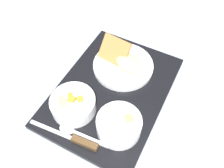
# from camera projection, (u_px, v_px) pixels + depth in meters

# --- Properties ---
(ground_plane) EXTENTS (4.00, 4.00, 0.00)m
(ground_plane) POSITION_uv_depth(u_px,v_px,m) (112.00, 93.00, 0.75)
(ground_plane) COLOR #99A3AD
(serving_tray) EXTENTS (0.47, 0.36, 0.02)m
(serving_tray) POSITION_uv_depth(u_px,v_px,m) (112.00, 91.00, 0.74)
(serving_tray) COLOR black
(serving_tray) RESTS_ON ground_plane
(bowl_salad) EXTENTS (0.13, 0.13, 0.06)m
(bowl_salad) POSITION_uv_depth(u_px,v_px,m) (73.00, 104.00, 0.67)
(bowl_salad) COLOR white
(bowl_salad) RESTS_ON serving_tray
(bowl_soup) EXTENTS (0.12, 0.12, 0.06)m
(bowl_soup) POSITION_uv_depth(u_px,v_px,m) (119.00, 124.00, 0.63)
(bowl_soup) COLOR white
(bowl_soup) RESTS_ON serving_tray
(plate_main) EXTENTS (0.20, 0.20, 0.08)m
(plate_main) POSITION_uv_depth(u_px,v_px,m) (123.00, 64.00, 0.77)
(plate_main) COLOR white
(plate_main) RESTS_ON serving_tray
(knife) EXTENTS (0.02, 0.20, 0.02)m
(knife) POSITION_uv_depth(u_px,v_px,m) (78.00, 140.00, 0.63)
(knife) COLOR silver
(knife) RESTS_ON serving_tray
(spoon) EXTENTS (0.03, 0.15, 0.01)m
(spoon) POSITION_uv_depth(u_px,v_px,m) (75.00, 133.00, 0.64)
(spoon) COLOR silver
(spoon) RESTS_ON serving_tray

